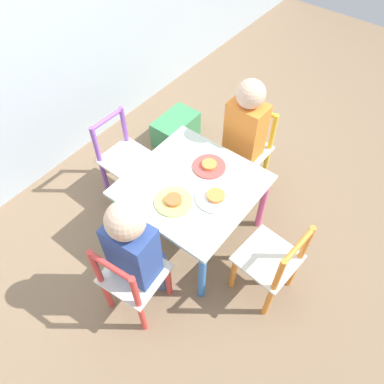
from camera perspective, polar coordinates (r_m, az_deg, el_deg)
name	(u,v)px	position (r m, az deg, el deg)	size (l,w,h in m)	color
ground_plane	(192,231)	(2.18, 0.00, -5.90)	(6.00, 6.00, 0.00)	#7F664C
kids_table	(192,191)	(1.88, 0.00, 0.15)	(0.61, 0.61, 0.42)	silver
chair_yellow	(246,150)	(2.25, 8.24, 6.30)	(0.26, 0.26, 0.53)	silver
chair_red	(132,279)	(1.76, -9.14, -12.97)	(0.28, 0.28, 0.53)	silver
chair_orange	(271,263)	(1.81, 12.01, -10.52)	(0.28, 0.28, 0.53)	silver
chair_purple	(124,159)	(2.21, -10.29, 4.94)	(0.27, 0.27, 0.53)	silver
child_right	(244,132)	(2.08, 7.89, 9.12)	(0.21, 0.20, 0.76)	#38383D
child_left	(135,248)	(1.61, -8.66, -8.37)	(0.22, 0.21, 0.75)	#4C608E
plate_right	(209,166)	(1.91, 2.64, 3.98)	(0.17, 0.17, 0.03)	#E54C47
plate_left	(173,201)	(1.76, -2.85, -1.39)	(0.18, 0.18, 0.03)	#EADB66
plate_front	(216,197)	(1.78, 3.62, -0.75)	(0.19, 0.19, 0.03)	white
storage_bin	(176,129)	(2.61, -2.48, 9.52)	(0.31, 0.19, 0.19)	#3D8E56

